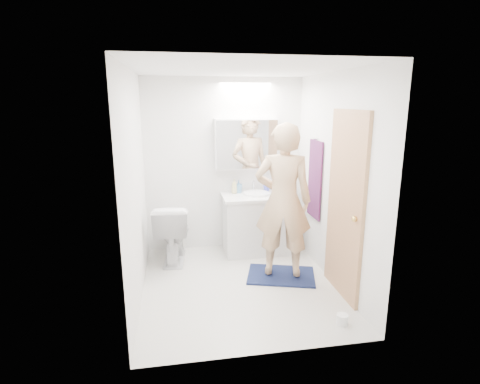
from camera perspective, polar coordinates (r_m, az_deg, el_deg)
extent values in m
plane|color=silver|center=(4.51, -0.08, -13.85)|extent=(2.50, 2.50, 0.00)
plane|color=white|center=(4.01, -0.09, 18.16)|extent=(2.50, 2.50, 0.00)
plane|color=white|center=(5.31, -2.39, 4.07)|extent=(2.50, 0.00, 2.50)
plane|color=white|center=(2.92, 4.11, -4.06)|extent=(2.50, 0.00, 2.50)
plane|color=white|center=(4.06, -15.56, 0.57)|extent=(0.00, 2.50, 2.50)
plane|color=white|center=(4.42, 14.12, 1.69)|extent=(0.00, 2.50, 2.50)
cube|color=silver|center=(5.31, 2.52, -4.97)|extent=(0.90, 0.55, 0.78)
cube|color=white|center=(5.19, 2.57, -0.68)|extent=(0.95, 0.58, 0.04)
cylinder|color=white|center=(5.21, 2.50, -0.22)|extent=(0.36, 0.36, 0.03)
cylinder|color=silver|center=(5.38, 2.08, 0.93)|extent=(0.02, 0.02, 0.16)
cube|color=white|center=(5.24, 0.96, 7.27)|extent=(0.88, 0.14, 0.70)
cube|color=silver|center=(5.17, 1.12, 7.17)|extent=(0.84, 0.01, 0.66)
imported|color=white|center=(5.08, -10.15, -5.94)|extent=(0.51, 0.82, 0.80)
cube|color=#161E47|center=(4.73, 6.23, -12.43)|extent=(0.92, 0.76, 0.02)
imported|color=tan|center=(4.40, 6.54, -1.35)|extent=(0.76, 0.60, 1.81)
cube|color=tan|center=(4.15, 15.65, -2.03)|extent=(0.04, 0.80, 2.00)
sphere|color=gold|center=(3.89, 16.95, -3.94)|extent=(0.06, 0.06, 0.06)
cube|color=#141E3F|center=(4.93, 11.26, 1.87)|extent=(0.02, 0.42, 1.00)
cylinder|color=silver|center=(4.84, 11.40, 7.89)|extent=(0.07, 0.02, 0.02)
imported|color=#C9C282|center=(5.25, -0.87, 0.89)|extent=(0.09, 0.09, 0.21)
imported|color=#558AB7|center=(5.29, -0.20, 0.85)|extent=(0.11, 0.11, 0.18)
imported|color=#3F48BF|center=(5.36, 4.04, 0.52)|extent=(0.14, 0.14, 0.10)
cylinder|color=white|center=(3.92, 15.21, -18.11)|extent=(0.11, 0.11, 0.10)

